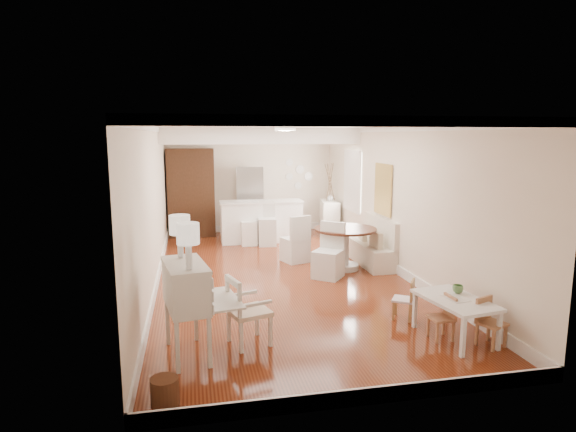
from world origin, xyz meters
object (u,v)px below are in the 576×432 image
object	(u,v)px
slip_chair_near	(328,251)
sideboard	(329,218)
kids_table	(455,318)
kids_chair_c	(492,323)
dining_table	(345,249)
breakfast_counter	(261,221)
pantry_cabinet	(191,193)
fridge	(263,200)
secretary_bureau	(187,310)
bar_stool_right	(267,224)
kids_chair_a	(441,317)
kids_chair_b	(403,299)
bar_stool_left	(249,226)
wicker_basket	(165,392)
gustavian_armchair	(249,310)
slip_chair_far	(295,238)

from	to	relation	value
slip_chair_near	sideboard	bearing A→B (deg)	111.62
kids_table	kids_chair_c	bearing A→B (deg)	-44.08
dining_table	breakfast_counter	distance (m)	3.12
dining_table	sideboard	size ratio (longest dim) A/B	1.27
pantry_cabinet	fridge	bearing A→B (deg)	-0.90
secretary_bureau	bar_stool_right	size ratio (longest dim) A/B	1.09
kids_chair_a	bar_stool_right	size ratio (longest dim) A/B	0.56
kids_chair_b	bar_stool_right	size ratio (longest dim) A/B	0.57
bar_stool_left	sideboard	distance (m)	2.39
fridge	wicker_basket	bearing A→B (deg)	-105.08
dining_table	kids_table	bearing A→B (deg)	-83.98
wicker_basket	bar_stool_left	distance (m)	7.07
slip_chair_near	bar_stool_left	xyz separation A→B (m)	(-1.12, 3.02, -0.05)
kids_table	fridge	world-z (taller)	fridge
dining_table	sideboard	distance (m)	3.37
bar_stool_right	gustavian_armchair	bearing A→B (deg)	-96.18
slip_chair_far	pantry_cabinet	distance (m)	3.85
kids_chair_c	breakfast_counter	distance (m)	6.91
pantry_cabinet	fridge	xyz separation A→B (m)	(1.90, -0.03, -0.25)
wicker_basket	pantry_cabinet	size ratio (longest dim) A/B	0.12
kids_chair_a	slip_chair_far	world-z (taller)	slip_chair_far
gustavian_armchair	kids_chair_c	xyz separation A→B (m)	(2.97, -0.68, -0.13)
pantry_cabinet	fridge	distance (m)	1.92
kids_chair_a	bar_stool_right	distance (m)	6.00
slip_chair_near	slip_chair_far	world-z (taller)	slip_chair_near
kids_table	kids_chair_b	bearing A→B (deg)	115.05
breakfast_counter	sideboard	world-z (taller)	breakfast_counter
kids_table	bar_stool_left	bearing A→B (deg)	108.25
kids_chair_a	pantry_cabinet	size ratio (longest dim) A/B	0.26
bar_stool_left	bar_stool_right	world-z (taller)	bar_stool_right
kids_chair_c	breakfast_counter	bearing A→B (deg)	85.32
kids_chair_b	bar_stool_left	xyz separation A→B (m)	(-1.61, 5.21, 0.17)
kids_chair_c	bar_stool_left	bearing A→B (deg)	89.06
slip_chair_near	bar_stool_left	bearing A→B (deg)	148.73
kids_chair_c	sideboard	xyz separation A→B (m)	(-0.04, 7.08, 0.15)
kids_chair_a	slip_chair_near	xyz separation A→B (m)	(-0.66, 2.95, 0.22)
secretary_bureau	kids_chair_a	size ratio (longest dim) A/B	1.95
breakfast_counter	fridge	xyz separation A→B (m)	(0.20, 1.05, 0.39)
kids_table	bar_stool_right	bearing A→B (deg)	104.74
kids_chair_b	bar_stool_right	distance (m)	5.23
kids_chair_c	fridge	bearing A→B (deg)	81.77
kids_chair_a	bar_stool_right	world-z (taller)	bar_stool_right
kids_chair_b	sideboard	distance (m)	6.02
kids_chair_c	bar_stool_right	size ratio (longest dim) A/B	0.59
gustavian_armchair	pantry_cabinet	xyz separation A→B (m)	(-0.67, 7.03, 0.70)
bar_stool_left	pantry_cabinet	distance (m)	2.06
dining_table	slip_chair_far	bearing A→B (deg)	136.79
gustavian_armchair	kids_chair_c	world-z (taller)	gustavian_armchair
kids_chair_c	slip_chair_near	xyz separation A→B (m)	(-1.17, 3.28, 0.20)
wicker_basket	fridge	size ratio (longest dim) A/B	0.15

